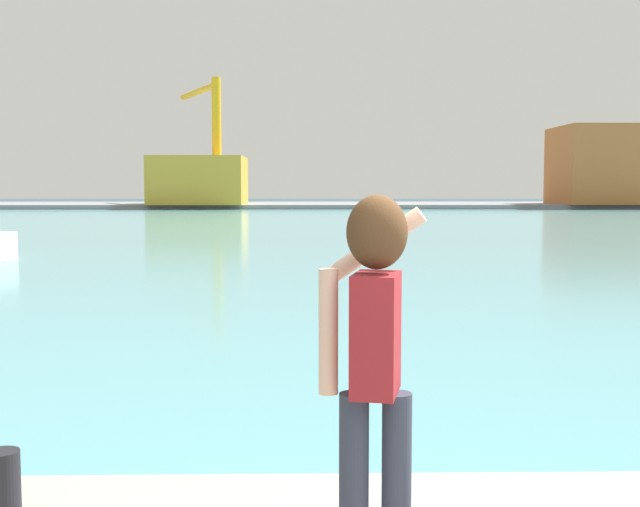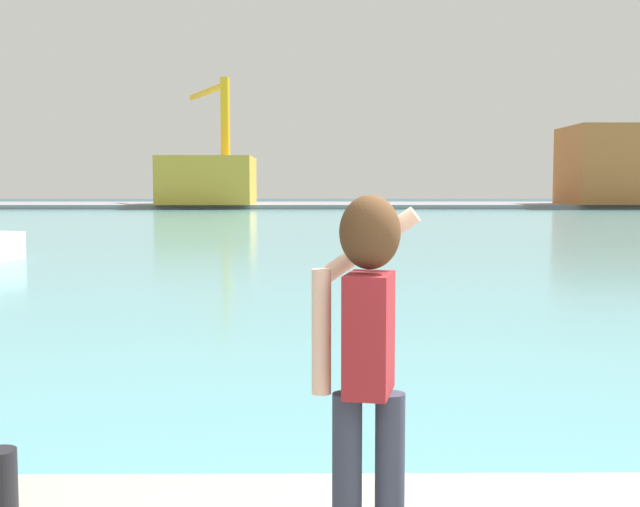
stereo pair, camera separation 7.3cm
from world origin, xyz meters
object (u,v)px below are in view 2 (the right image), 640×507
Objects in this scene: warehouse_left at (208,181)px; warehouse_right at (623,165)px; person_photographer at (367,341)px; port_crane at (219,124)px.

warehouse_left is 0.83× the size of warehouse_right.
person_photographer is 87.97m from port_crane.
port_crane reaches higher than person_photographer.
person_photographer is at bearing -82.10° from warehouse_left.
warehouse_left is at bearing -179.73° from warehouse_right.
port_crane reaches higher than warehouse_right.
warehouse_right is (45.84, 0.22, 1.69)m from warehouse_left.
warehouse_left is at bearing -125.99° from port_crane.
port_crane is (-44.69, 1.37, 4.56)m from warehouse_right.
port_crane is at bearing 178.24° from warehouse_right.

